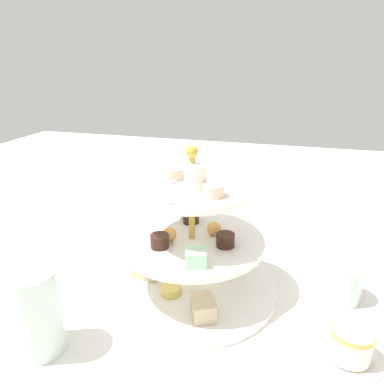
% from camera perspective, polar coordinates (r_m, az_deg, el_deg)
% --- Properties ---
extents(ground_plane, '(2.40, 2.40, 0.00)m').
position_cam_1_polar(ground_plane, '(0.67, 0.00, -14.90)').
color(ground_plane, silver).
extents(tiered_serving_stand, '(0.30, 0.30, 0.26)m').
position_cam_1_polar(tiered_serving_stand, '(0.63, -0.02, -9.22)').
color(tiered_serving_stand, white).
rests_on(tiered_serving_stand, ground_plane).
extents(water_glass_tall_right, '(0.07, 0.07, 0.13)m').
position_cam_1_polar(water_glass_tall_right, '(0.56, -23.27, -16.93)').
color(water_glass_tall_right, silver).
rests_on(water_glass_tall_right, ground_plane).
extents(water_glass_short_left, '(0.06, 0.06, 0.07)m').
position_cam_1_polar(water_glass_short_left, '(0.68, 22.56, -12.88)').
color(water_glass_short_left, silver).
rests_on(water_glass_short_left, ground_plane).
extents(teacup_with_saucer, '(0.09, 0.09, 0.05)m').
position_cam_1_polar(teacup_with_saucer, '(0.57, 23.64, -21.18)').
color(teacup_with_saucer, white).
rests_on(teacup_with_saucer, ground_plane).
extents(butter_knife_left, '(0.16, 0.08, 0.00)m').
position_cam_1_polar(butter_knife_left, '(0.89, -13.87, -6.09)').
color(butter_knife_left, silver).
rests_on(butter_knife_left, ground_plane).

